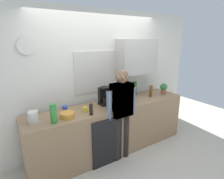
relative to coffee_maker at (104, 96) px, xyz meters
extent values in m
plane|color=beige|center=(0.10, -0.39, -1.07)|extent=(8.00, 8.00, 0.00)
cube|color=#937251|center=(0.10, -0.09, -0.61)|extent=(3.05, 0.64, 0.92)
cube|color=black|center=(-0.20, -0.42, -0.65)|extent=(0.56, 0.02, 0.83)
cube|color=silver|center=(0.10, 0.34, 0.23)|extent=(4.65, 0.10, 2.60)
cube|color=beige|center=(-0.01, 0.28, 0.40)|extent=(0.86, 0.02, 0.76)
cube|color=#8CA5C6|center=(-0.01, 0.29, 0.40)|extent=(0.80, 0.02, 0.70)
cube|color=#B7B2A8|center=(0.84, 0.13, 0.65)|extent=(0.84, 0.32, 0.68)
cylinder|color=silver|center=(-1.15, 0.27, 0.90)|extent=(0.26, 0.03, 0.26)
cube|color=black|center=(0.00, -0.03, -0.13)|extent=(0.20, 0.20, 0.03)
cube|color=black|center=(0.00, 0.03, 0.02)|extent=(0.18, 0.08, 0.28)
cylinder|color=black|center=(0.00, -0.06, -0.06)|extent=(0.11, 0.11, 0.11)
cylinder|color=black|center=(0.00, -0.03, 0.17)|extent=(0.17, 0.17, 0.03)
cylinder|color=#2D8C33|center=(-0.99, -0.27, -0.01)|extent=(0.09, 0.09, 0.28)
cylinder|color=black|center=(-0.42, -0.31, -0.06)|extent=(0.06, 0.06, 0.18)
cylinder|color=#195923|center=(0.79, 0.10, 0.00)|extent=(0.07, 0.07, 0.30)
cylinder|color=brown|center=(1.02, -0.13, -0.03)|extent=(0.06, 0.06, 0.23)
cylinder|color=#B26647|center=(0.48, -0.18, -0.10)|extent=(0.08, 0.08, 0.09)
cylinder|color=yellow|center=(-0.45, -0.15, -0.10)|extent=(0.07, 0.07, 0.09)
cylinder|color=#3351B2|center=(-0.72, 0.05, -0.10)|extent=(0.08, 0.08, 0.10)
cylinder|color=orange|center=(-0.77, -0.20, -0.11)|extent=(0.22, 0.22, 0.08)
cylinder|color=#9E5638|center=(1.38, -0.15, -0.10)|extent=(0.10, 0.10, 0.09)
sphere|color=#2D7233|center=(1.38, -0.15, 0.01)|extent=(0.15, 0.15, 0.15)
cylinder|color=green|center=(0.25, -0.29, -0.07)|extent=(0.06, 0.06, 0.15)
cone|color=white|center=(0.25, -0.29, 0.02)|extent=(0.02, 0.02, 0.03)
cylinder|color=silver|center=(-1.23, -0.11, -0.06)|extent=(0.14, 0.14, 0.17)
cylinder|color=brown|center=(0.00, -0.39, -0.66)|extent=(0.12, 0.12, 0.82)
cylinder|color=brown|center=(0.20, -0.39, -0.66)|extent=(0.12, 0.12, 0.82)
cube|color=white|center=(0.10, -0.39, 0.03)|extent=(0.36, 0.20, 0.56)
sphere|color=#A57A59|center=(0.10, -0.39, 0.42)|extent=(0.22, 0.22, 0.22)
cylinder|color=white|center=(-0.14, -0.39, -0.02)|extent=(0.09, 0.09, 0.50)
cylinder|color=white|center=(0.34, -0.39, -0.02)|extent=(0.09, 0.09, 0.50)
cylinder|color=brown|center=(0.00, -0.39, -0.66)|extent=(0.12, 0.12, 0.82)
cylinder|color=brown|center=(0.20, -0.39, -0.66)|extent=(0.12, 0.12, 0.82)
cube|color=silver|center=(0.10, -0.39, 0.03)|extent=(0.36, 0.20, 0.56)
sphere|color=beige|center=(0.10, -0.39, 0.42)|extent=(0.22, 0.22, 0.22)
cylinder|color=silver|center=(-0.14, -0.39, -0.02)|extent=(0.09, 0.09, 0.50)
cylinder|color=silver|center=(0.34, -0.39, -0.02)|extent=(0.09, 0.09, 0.50)
camera|label=1|loc=(-1.60, -2.72, 1.01)|focal=29.54mm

